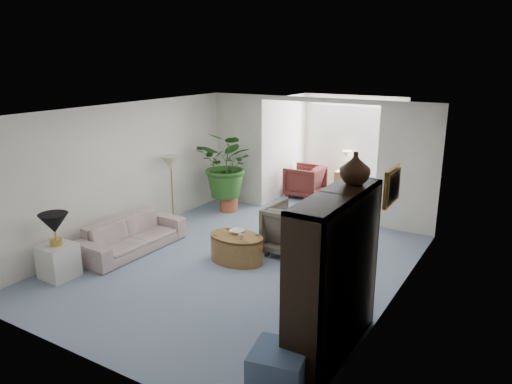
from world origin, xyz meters
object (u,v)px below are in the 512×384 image
Objects in this scene: table_lamp at (54,223)px; sunroom_chair_blue at (365,192)px; wingback_chair at (296,230)px; cabinet_urn at (355,168)px; side_table_dark at (341,239)px; floor_lamp at (171,163)px; coffee_table at (237,248)px; end_table at (58,261)px; sunroom_table at (345,183)px; ottoman at (279,369)px; sofa at (132,235)px; coffee_bowl at (237,231)px; plant_pot at (229,204)px; coffee_cup at (241,237)px; entertainment_cabinet at (334,276)px; sunroom_chair_maroon at (305,181)px; framed_picture at (393,186)px.

table_lamp reaches higher than sunroom_chair_blue.
cabinet_urn is (1.64, -1.87, 1.64)m from wingback_chair.
cabinet_urn is (0.94, -2.17, 1.77)m from side_table_dark.
floor_lamp is 0.38× the size of wingback_chair.
coffee_table is 2.60× the size of cabinet_urn.
cabinet_urn is at bearing 11.24° from end_table.
cabinet_urn reaches higher than table_lamp.
side_table_dark is at bearing -70.15° from sunroom_table.
ottoman is (4.14, -0.54, -0.04)m from end_table.
sunroom_chair_blue is at bearing -28.05° from sofa.
wingback_chair reaches higher than coffee_bowl.
end_table is 3.85m from wingback_chair.
cabinet_urn is (4.34, 0.86, 1.20)m from table_lamp.
plant_pot is 0.57× the size of sunroom_chair_blue.
sofa is 3.49× the size of sunroom_table.
sunroom_chair_blue is (2.97, 3.13, -0.93)m from floor_lamp.
coffee_cup is 4.92m from sunroom_table.
entertainment_cabinet is 2.24× the size of sunroom_chair_maroon.
ottoman is 5.99m from plant_pot.
entertainment_cabinet is 5.17× the size of cabinet_urn.
coffee_bowl is 4.02m from sunroom_chair_maroon.
side_table_dark is at bearing 130.86° from framed_picture.
entertainment_cabinet is (2.38, -1.66, 0.47)m from coffee_bowl.
end_table is 4.13m from plant_pot.
coffee_bowl is (-0.05, 0.10, 0.25)m from coffee_table.
coffee_cup is 1.06m from wingback_chair.
coffee_cup is at bearing 40.19° from table_lamp.
end_table is 2.78m from coffee_table.
side_table_dark is 2.96m from cabinet_urn.
framed_picture reaches higher than coffee_cup.
floor_lamp is 5.00m from cabinet_urn.
plant_pot is (-1.59, 2.08, -0.32)m from coffee_bowl.
framed_picture reaches higher than sofa.
table_lamp is 2.89m from floor_lamp.
floor_lamp is at bearing 135.42° from sunroom_chair_blue.
floor_lamp is 0.63× the size of sunroom_table.
floor_lamp is 3.80× the size of coffee_cup.
sunroom_chair_blue is at bearing 101.24° from side_table_dark.
end_table is 4.56m from side_table_dark.
coffee_table is 3.16m from cabinet_urn.
ottoman is at bearing -7.37° from end_table.
framed_picture is at bearing 80.09° from entertainment_cabinet.
coffee_bowl is (1.76, 0.67, 0.19)m from sofa.
framed_picture is 1.37× the size of cabinet_urn.
plant_pot is at bearing 136.71° from entertainment_cabinet.
coffee_cup is 0.17× the size of ottoman.
entertainment_cabinet is 6.80m from sunroom_table.
table_lamp is at bearing -175.22° from entertainment_cabinet.
side_table_dark is at bearing 35.09° from coffee_bowl.
end_table is 0.87× the size of side_table_dark.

